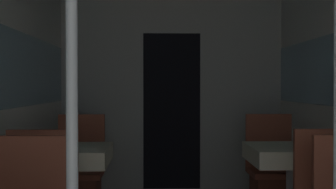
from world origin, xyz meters
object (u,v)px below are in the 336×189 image
(dining_table_left_1, at_px, (66,160))
(support_pole_left_0, at_px, (72,116))
(dining_table_right_1, at_px, (292,159))
(chair_right_far_1, at_px, (273,188))
(chair_left_far_1, at_px, (79,189))

(dining_table_left_1, bearing_deg, support_pole_left_0, -78.66)
(dining_table_right_1, bearing_deg, support_pole_left_0, -126.55)
(chair_right_far_1, bearing_deg, chair_left_far_1, 0.00)
(support_pole_left_0, bearing_deg, chair_left_far_1, 98.66)
(dining_table_left_1, bearing_deg, chair_left_far_1, 90.00)
(dining_table_right_1, xyz_separation_m, chair_right_far_1, (0.00, 0.58, -0.35))
(support_pole_left_0, xyz_separation_m, chair_right_far_1, (1.35, 2.40, -0.80))
(chair_right_far_1, bearing_deg, dining_table_right_1, 90.00)
(support_pole_left_0, distance_m, dining_table_left_1, 1.92)
(support_pole_left_0, height_order, dining_table_left_1, support_pole_left_0)
(dining_table_left_1, xyz_separation_m, chair_right_far_1, (1.72, 0.58, -0.35))
(dining_table_left_1, bearing_deg, dining_table_right_1, 0.00)
(chair_left_far_1, height_order, dining_table_right_1, chair_left_far_1)
(support_pole_left_0, relative_size, chair_right_far_1, 2.32)
(chair_left_far_1, bearing_deg, dining_table_right_1, 161.42)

